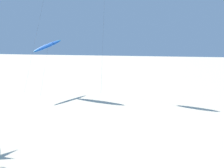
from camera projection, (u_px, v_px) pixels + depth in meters
The scene contains 1 object.
flying_kite_3 at pixel (48, 46), 47.31m from camera, with size 2.01×8.89×9.38m.
Camera 1 is at (2.99, 5.07, 9.41)m, focal length 43.58 mm.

